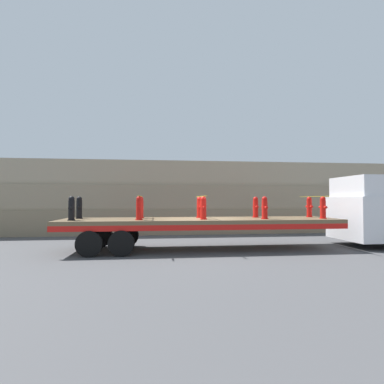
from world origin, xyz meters
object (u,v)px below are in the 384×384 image
truck_cab (374,211)px  fire_hydrant_red_far_3 (256,207)px  fire_hydrant_red_near_3 (265,208)px  fire_hydrant_red_near_4 (323,208)px  fire_hydrant_red_far_2 (199,207)px  fire_hydrant_red_far_4 (309,207)px  fire_hydrant_red_near_1 (139,208)px  fire_hydrant_black_near_0 (71,209)px  fire_hydrant_red_near_2 (203,208)px  fire_hydrant_black_far_0 (79,208)px  flatbed_trailer (185,224)px  fire_hydrant_red_far_1 (141,208)px

truck_cab → fire_hydrant_red_far_3: 5.12m
fire_hydrant_red_near_3 → fire_hydrant_red_near_4: bearing=0.0°
fire_hydrant_red_far_2 → fire_hydrant_red_far_3: (2.44, 0.00, 0.00)m
fire_hydrant_red_far_4 → fire_hydrant_red_near_1: bearing=-171.5°
fire_hydrant_black_near_0 → fire_hydrant_red_far_2: size_ratio=1.00×
fire_hydrant_red_far_2 → fire_hydrant_red_near_3: size_ratio=1.00×
fire_hydrant_red_far_2 → fire_hydrant_red_far_3: bearing=0.0°
truck_cab → fire_hydrant_red_far_2: 7.55m
fire_hydrant_red_near_2 → fire_hydrant_red_far_3: same height
truck_cab → fire_hydrant_red_near_4: (-2.64, -0.54, 0.18)m
fire_hydrant_black_far_0 → fire_hydrant_red_near_1: size_ratio=1.00×
fire_hydrant_red_near_2 → fire_hydrant_red_near_4: 4.88m
flatbed_trailer → fire_hydrant_red_near_3: bearing=-9.9°
flatbed_trailer → fire_hydrant_black_near_0: bearing=-172.6°
fire_hydrant_red_near_4 → fire_hydrant_red_far_4: same height
flatbed_trailer → fire_hydrant_red_near_1: size_ratio=12.30×
fire_hydrant_red_near_1 → fire_hydrant_red_far_4: 7.41m
flatbed_trailer → fire_hydrant_red_near_2: 1.08m
flatbed_trailer → fire_hydrant_red_far_3: fire_hydrant_red_far_3 is taller
fire_hydrant_red_near_3 → truck_cab: bearing=6.1°
fire_hydrant_red_far_2 → fire_hydrant_red_near_4: size_ratio=1.00×
flatbed_trailer → fire_hydrant_black_far_0: bearing=172.6°
flatbed_trailer → fire_hydrant_red_far_1: fire_hydrant_red_far_1 is taller
fire_hydrant_red_near_4 → fire_hydrant_black_far_0: bearing=173.6°
fire_hydrant_red_near_2 → fire_hydrant_red_far_4: size_ratio=1.00×
fire_hydrant_red_near_3 → fire_hydrant_black_far_0: bearing=171.5°
fire_hydrant_red_near_1 → fire_hydrant_red_near_3: size_ratio=1.00×
fire_hydrant_red_near_3 → fire_hydrant_red_far_3: same height
fire_hydrant_red_near_4 → fire_hydrant_red_far_4: 1.09m
fire_hydrant_black_near_0 → fire_hydrant_red_far_4: same height
fire_hydrant_red_near_4 → fire_hydrant_red_far_4: (0.00, 1.09, 0.00)m
fire_hydrant_red_near_1 → fire_hydrant_red_far_1: bearing=90.0°
fire_hydrant_red_near_4 → flatbed_trailer: bearing=174.4°
fire_hydrant_red_near_2 → fire_hydrant_red_near_3: bearing=0.0°
truck_cab → fire_hydrant_red_near_3: bearing=-173.9°
fire_hydrant_black_near_0 → fire_hydrant_red_near_3: size_ratio=1.00×
flatbed_trailer → fire_hydrant_red_far_3: (3.11, 0.54, 0.65)m
truck_cab → fire_hydrant_red_far_2: size_ratio=3.35×
fire_hydrant_black_near_0 → fire_hydrant_red_far_1: bearing=24.0°
truck_cab → fire_hydrant_red_near_4: size_ratio=3.35×
fire_hydrant_red_near_2 → fire_hydrant_red_near_4: same height
fire_hydrant_black_far_0 → fire_hydrant_red_far_2: 4.88m
fire_hydrant_red_far_2 → fire_hydrant_red_near_3: 2.67m
fire_hydrant_black_far_0 → fire_hydrant_red_near_4: bearing=-6.4°
fire_hydrant_black_far_0 → fire_hydrant_red_far_3: (7.33, 0.00, 0.00)m
flatbed_trailer → fire_hydrant_black_far_0: (-4.22, 0.54, 0.65)m
fire_hydrant_black_near_0 → fire_hydrant_red_far_1: 2.67m
fire_hydrant_red_far_4 → fire_hydrant_red_near_3: bearing=-156.0°
fire_hydrant_red_far_2 → fire_hydrant_red_near_1: bearing=-156.0°
fire_hydrant_red_near_2 → fire_hydrant_red_far_1: bearing=156.0°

